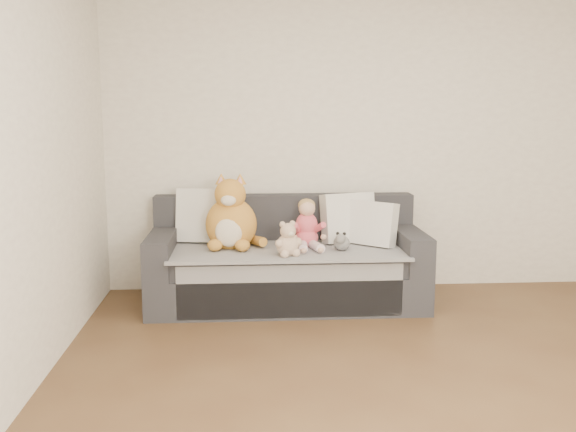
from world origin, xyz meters
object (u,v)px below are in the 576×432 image
object	(u,v)px
teddy_bear	(288,242)
sofa	(286,265)
plush_cat	(231,220)
sippy_cup	(284,247)
toddler	(307,227)

from	to	relation	value
teddy_bear	sofa	bearing A→B (deg)	66.46
sofa	plush_cat	size ratio (longest dim) A/B	3.51
sofa	sippy_cup	size ratio (longest dim) A/B	20.17
toddler	plush_cat	bearing A→B (deg)	175.19
sofa	plush_cat	xyz separation A→B (m)	(-0.45, -0.05, 0.39)
toddler	sippy_cup	world-z (taller)	toddler
sofa	teddy_bear	size ratio (longest dim) A/B	8.05
plush_cat	sippy_cup	xyz separation A→B (m)	(0.41, -0.27, -0.17)
plush_cat	sippy_cup	size ratio (longest dim) A/B	5.75
toddler	sippy_cup	xyz separation A→B (m)	(-0.20, -0.25, -0.11)
sippy_cup	sofa	bearing A→B (deg)	83.06
toddler	teddy_bear	xyz separation A→B (m)	(-0.18, -0.30, -0.06)
plush_cat	teddy_bear	xyz separation A→B (m)	(0.43, -0.32, -0.12)
toddler	plush_cat	size ratio (longest dim) A/B	0.64
plush_cat	sippy_cup	world-z (taller)	plush_cat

